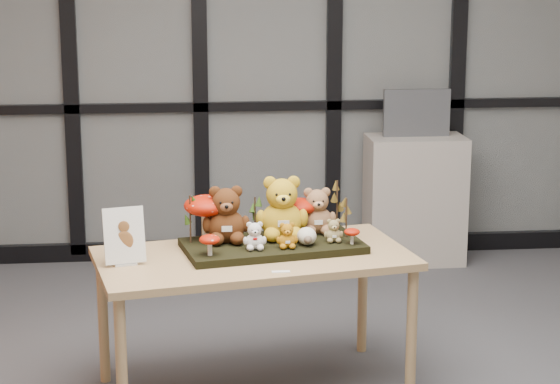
{
  "coord_description": "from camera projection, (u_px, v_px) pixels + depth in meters",
  "views": [
    {
      "loc": [
        -0.58,
        -4.28,
        2.05
      ],
      "look_at": [
        -0.14,
        0.21,
        0.99
      ],
      "focal_mm": 65.0,
      "sensor_mm": 36.0,
      "label": 1
    }
  ],
  "objects": [
    {
      "name": "room_shell",
      "position": [
        317.0,
        43.0,
        4.29
      ],
      "size": [
        5.0,
        5.0,
        5.0
      ],
      "color": "beige",
      "rests_on": "floor"
    },
    {
      "name": "glass_partition",
      "position": [
        267.0,
        51.0,
        6.74
      ],
      "size": [
        4.9,
        0.06,
        2.78
      ],
      "color": "#2D383F",
      "rests_on": "floor"
    },
    {
      "name": "display_table",
      "position": [
        254.0,
        268.0,
        4.75
      ],
      "size": [
        1.56,
        0.99,
        0.68
      ],
      "rotation": [
        0.0,
        0.0,
        0.19
      ],
      "color": "tan",
      "rests_on": "floor"
    },
    {
      "name": "diorama_tray",
      "position": [
        273.0,
        246.0,
        4.81
      ],
      "size": [
        0.9,
        0.57,
        0.04
      ],
      "primitive_type": "cube",
      "rotation": [
        0.0,
        0.0,
        0.19
      ],
      "color": "black",
      "rests_on": "display_table"
    },
    {
      "name": "bear_pooh_yellow",
      "position": [
        282.0,
        204.0,
        4.85
      ],
      "size": [
        0.29,
        0.27,
        0.33
      ],
      "primitive_type": null,
      "rotation": [
        0.0,
        0.0,
        0.19
      ],
      "color": "gold",
      "rests_on": "diorama_tray"
    },
    {
      "name": "bear_brown_medium",
      "position": [
        226.0,
        211.0,
        4.79
      ],
      "size": [
        0.26,
        0.25,
        0.3
      ],
      "primitive_type": null,
      "rotation": [
        0.0,
        0.0,
        0.19
      ],
      "color": "#49240E",
      "rests_on": "diorama_tray"
    },
    {
      "name": "bear_tan_back",
      "position": [
        317.0,
        208.0,
        4.94
      ],
      "size": [
        0.22,
        0.21,
        0.25
      ],
      "primitive_type": null,
      "rotation": [
        0.0,
        0.0,
        0.19
      ],
      "color": "#916340",
      "rests_on": "diorama_tray"
    },
    {
      "name": "bear_small_yellow",
      "position": [
        287.0,
        234.0,
        4.7
      ],
      "size": [
        0.12,
        0.11,
        0.13
      ],
      "primitive_type": null,
      "rotation": [
        0.0,
        0.0,
        0.19
      ],
      "color": "#AE6C0D",
      "rests_on": "diorama_tray"
    },
    {
      "name": "bear_white_bow",
      "position": [
        255.0,
        234.0,
        4.68
      ],
      "size": [
        0.13,
        0.12,
        0.14
      ],
      "primitive_type": null,
      "rotation": [
        0.0,
        0.0,
        0.19
      ],
      "color": "white",
      "rests_on": "diorama_tray"
    },
    {
      "name": "bear_beige_small",
      "position": [
        333.0,
        229.0,
        4.8
      ],
      "size": [
        0.11,
        0.1,
        0.12
      ],
      "primitive_type": null,
      "rotation": [
        0.0,
        0.0,
        0.19
      ],
      "color": "#92814E",
      "rests_on": "diorama_tray"
    },
    {
      "name": "plush_cream_hedgehog",
      "position": [
        307.0,
        235.0,
        4.75
      ],
      "size": [
        0.08,
        0.08,
        0.09
      ],
      "primitive_type": null,
      "rotation": [
        0.0,
        0.0,
        0.19
      ],
      "color": "white",
      "rests_on": "diorama_tray"
    },
    {
      "name": "mushroom_back_left",
      "position": [
        206.0,
        215.0,
        4.83
      ],
      "size": [
        0.21,
        0.21,
        0.24
      ],
      "primitive_type": null,
      "color": "#A11605",
      "rests_on": "diorama_tray"
    },
    {
      "name": "mushroom_back_right",
      "position": [
        300.0,
        214.0,
        4.95
      ],
      "size": [
        0.17,
        0.17,
        0.19
      ],
      "primitive_type": null,
      "color": "#A11605",
      "rests_on": "diorama_tray"
    },
    {
      "name": "mushroom_front_left",
      "position": [
        210.0,
        244.0,
        4.59
      ],
      "size": [
        0.1,
        0.1,
        0.11
      ],
      "primitive_type": null,
      "color": "#A11605",
      "rests_on": "diorama_tray"
    },
    {
      "name": "mushroom_front_right",
      "position": [
        352.0,
        235.0,
        4.77
      ],
      "size": [
        0.08,
        0.08,
        0.08
      ],
      "primitive_type": null,
      "color": "#A11605",
      "rests_on": "diorama_tray"
    },
    {
      "name": "sprig_green_far_left",
      "position": [
        190.0,
        219.0,
        4.77
      ],
      "size": [
        0.05,
        0.05,
        0.23
      ],
      "primitive_type": null,
      "color": "#1D3E0E",
      "rests_on": "diorama_tray"
    },
    {
      "name": "sprig_green_mid_left",
      "position": [
        218.0,
        215.0,
        4.86
      ],
      "size": [
        0.05,
        0.05,
        0.23
      ],
      "primitive_type": null,
      "color": "#1D3E0E",
      "rests_on": "diorama_tray"
    },
    {
      "name": "sprig_dry_far_right",
      "position": [
        337.0,
        206.0,
        4.96
      ],
      "size": [
        0.05,
        0.05,
        0.26
      ],
      "primitive_type": null,
      "color": "brown",
      "rests_on": "diorama_tray"
    },
    {
      "name": "sprig_dry_mid_right",
      "position": [
        346.0,
        218.0,
        4.87
      ],
      "size": [
        0.05,
        0.05,
        0.19
      ],
      "primitive_type": null,
      "color": "brown",
      "rests_on": "diorama_tray"
    },
    {
      "name": "sprig_green_centre",
      "position": [
        255.0,
        216.0,
        4.92
      ],
      "size": [
        0.05,
        0.05,
        0.19
      ],
      "primitive_type": null,
      "color": "#1D3E0E",
      "rests_on": "diorama_tray"
    },
    {
      "name": "sign_holder",
      "position": [
        124.0,
        239.0,
        4.55
      ],
      "size": [
        0.19,
        0.1,
        0.26
      ],
      "rotation": [
        0.0,
        0.0,
        0.24
      ],
      "color": "silver",
      "rests_on": "display_table"
    },
    {
      "name": "label_card",
      "position": [
        281.0,
        272.0,
        4.47
      ],
      "size": [
        0.08,
        0.03,
        0.0
      ],
      "primitive_type": "cube",
      "color": "white",
      "rests_on": "display_table"
    },
    {
      "name": "cabinet",
      "position": [
        414.0,
        200.0,
        6.84
      ],
      "size": [
        0.65,
        0.38,
        0.86
      ],
      "primitive_type": "cube",
      "color": "#A8A096",
      "rests_on": "floor"
    },
    {
      "name": "monitor",
      "position": [
        417.0,
        113.0,
        6.72
      ],
      "size": [
        0.44,
        0.05,
        0.32
      ],
      "color": "#4B4E53",
      "rests_on": "cabinet"
    }
  ]
}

